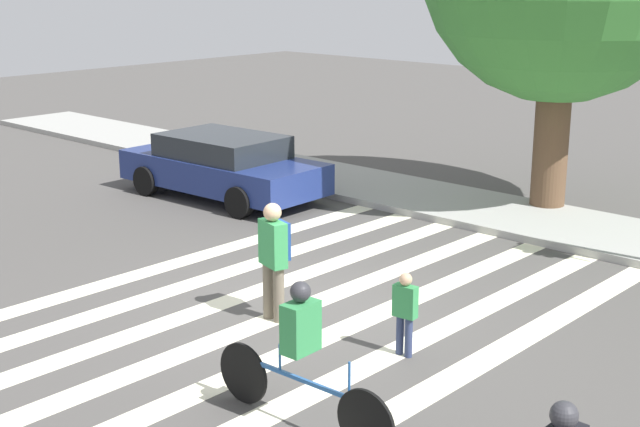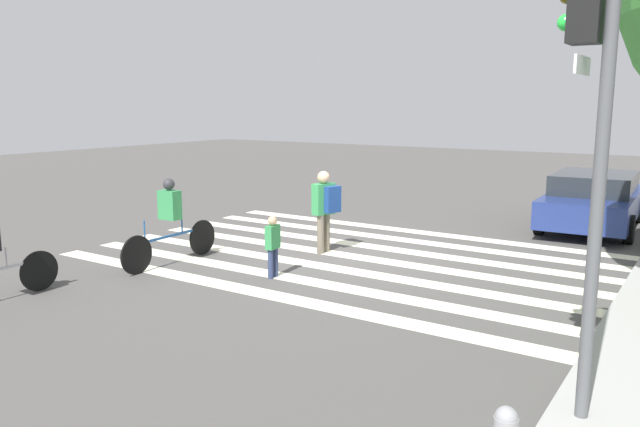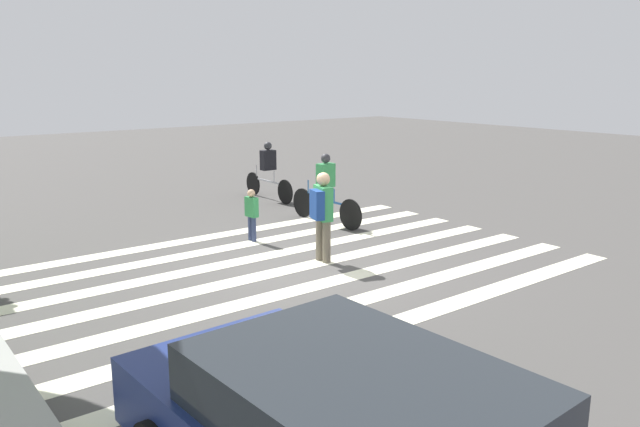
{
  "view_description": "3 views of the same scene",
  "coord_description": "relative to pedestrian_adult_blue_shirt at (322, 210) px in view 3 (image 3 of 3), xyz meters",
  "views": [
    {
      "loc": [
        8.39,
        -8.73,
        4.74
      ],
      "look_at": [
        0.25,
        0.13,
        1.44
      ],
      "focal_mm": 50.0,
      "sensor_mm": 36.0,
      "label": 1
    },
    {
      "loc": [
        10.57,
        6.24,
        3.05
      ],
      "look_at": [
        0.29,
        -0.51,
        0.86
      ],
      "focal_mm": 35.0,
      "sensor_mm": 36.0,
      "label": 2
    },
    {
      "loc": [
        -8.82,
        6.33,
        3.43
      ],
      "look_at": [
        -0.25,
        -0.3,
        1.01
      ],
      "focal_mm": 35.0,
      "sensor_mm": 36.0,
      "label": 3
    }
  ],
  "objects": [
    {
      "name": "cyclist_mid_street",
      "position": [
        5.63,
        -2.48,
        -0.12
      ],
      "size": [
        2.3,
        0.4,
        1.62
      ],
      "rotation": [
        0.0,
        0.0,
        0.0
      ],
      "color": "black",
      "rests_on": "ground_plane"
    },
    {
      "name": "pedestrian_child_with_backpack",
      "position": [
        2.08,
        0.24,
        -0.36
      ],
      "size": [
        0.32,
        0.17,
        1.11
      ],
      "rotation": [
        0.0,
        0.0,
        3.25
      ],
      "color": "navy",
      "rests_on": "ground_plane"
    },
    {
      "name": "cyclist_far_lane",
      "position": [
        2.39,
        -1.97,
        -0.12
      ],
      "size": [
        2.45,
        0.41,
        1.65
      ],
      "rotation": [
        0.0,
        0.0,
        0.03
      ],
      "color": "black",
      "rests_on": "ground_plane"
    },
    {
      "name": "ground_plane",
      "position": [
        -0.03,
        0.55,
        -0.99
      ],
      "size": [
        60.0,
        60.0,
        0.0
      ],
      "primitive_type": "plane",
      "color": "#4C4947"
    },
    {
      "name": "pedestrian_adult_blue_shirt",
      "position": [
        0.0,
        0.0,
        0.0
      ],
      "size": [
        0.51,
        0.47,
        1.69
      ],
      "rotation": [
        0.0,
        0.0,
        2.87
      ],
      "color": "#6B6051",
      "rests_on": "ground_plane"
    },
    {
      "name": "crosswalk_stripes",
      "position": [
        -0.03,
        0.55,
        -0.99
      ],
      "size": [
        6.3,
        10.0,
        0.01
      ],
      "color": "#F2EDCC",
      "rests_on": "ground_plane"
    }
  ]
}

